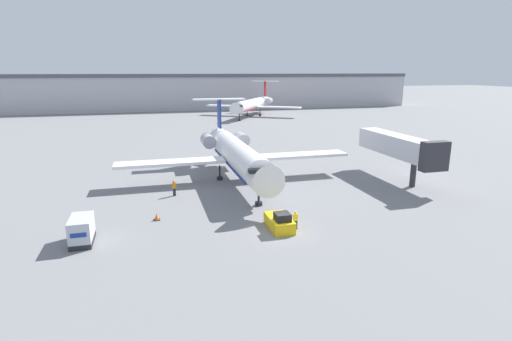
% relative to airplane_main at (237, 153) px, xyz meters
% --- Properties ---
extents(ground_plane, '(600.00, 600.00, 0.00)m').
position_rel_airplane_main_xyz_m(ground_plane, '(0.02, -18.13, -3.56)').
color(ground_plane, slate).
extents(terminal_building, '(180.00, 16.80, 12.77)m').
position_rel_airplane_main_xyz_m(terminal_building, '(0.02, 101.87, 2.86)').
color(terminal_building, '#B2B2B7').
rests_on(terminal_building, ground).
extents(airplane_main, '(30.19, 27.36, 9.71)m').
position_rel_airplane_main_xyz_m(airplane_main, '(0.00, 0.00, 0.00)').
color(airplane_main, white).
rests_on(airplane_main, ground).
extents(pushback_tug, '(1.86, 3.81, 1.78)m').
position_rel_airplane_main_xyz_m(pushback_tug, '(0.09, -17.18, -2.90)').
color(pushback_tug, yellow).
rests_on(pushback_tug, ground).
extents(luggage_cart, '(1.71, 3.26, 2.21)m').
position_rel_airplane_main_xyz_m(luggage_cart, '(-16.61, -15.75, -2.45)').
color(luggage_cart, '#232326').
rests_on(luggage_cart, ground).
extents(worker_near_tug, '(0.40, 0.24, 1.72)m').
position_rel_airplane_main_xyz_m(worker_near_tug, '(1.46, -17.62, -2.66)').
color(worker_near_tug, '#232838').
rests_on(worker_near_tug, ground).
extents(worker_by_wing, '(0.40, 0.26, 1.86)m').
position_rel_airplane_main_xyz_m(worker_by_wing, '(-8.35, -4.72, -2.57)').
color(worker_by_wing, '#232838').
rests_on(worker_by_wing, ground).
extents(traffic_cone_left, '(0.61, 0.61, 0.65)m').
position_rel_airplane_main_xyz_m(traffic_cone_left, '(-10.54, -12.03, -3.25)').
color(traffic_cone_left, black).
rests_on(traffic_cone_left, ground).
extents(airplane_parked_far_left, '(27.23, 29.61, 10.47)m').
position_rel_airplane_main_xyz_m(airplane_parked_far_left, '(21.15, 72.00, 0.19)').
color(airplane_parked_far_left, white).
rests_on(airplane_parked_far_left, ground).
extents(jet_bridge, '(3.20, 15.06, 6.19)m').
position_rel_airplane_main_xyz_m(jet_bridge, '(20.18, -5.42, 0.90)').
color(jet_bridge, '#2D2D33').
rests_on(jet_bridge, ground).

